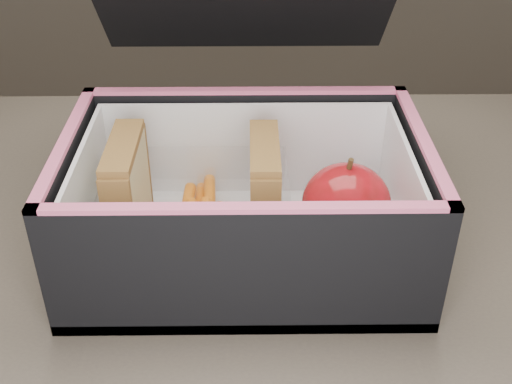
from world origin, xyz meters
TOP-DOWN VIEW (x-y plane):
  - kitchen_table at (0.00, 0.00)m, footprint 1.20×0.80m
  - lunch_bag at (-0.00, 0.05)m, footprint 0.32×0.35m
  - plastic_tub at (-0.05, 0.04)m, footprint 0.17×0.12m
  - sandwich_left at (-0.11, 0.04)m, footprint 0.03×0.09m
  - sandwich_right at (0.02, 0.04)m, footprint 0.03×0.09m
  - carrot_sticks at (-0.05, 0.04)m, footprint 0.05×0.15m
  - paper_napkin at (0.08, 0.04)m, footprint 0.10×0.10m
  - red_apple at (0.09, 0.04)m, footprint 0.11×0.11m

SIDE VIEW (x-z plane):
  - kitchen_table at x=0.00m, z-range 0.28..1.03m
  - paper_napkin at x=0.08m, z-range 0.76..0.77m
  - carrot_sticks at x=-0.05m, z-range 0.77..0.80m
  - plastic_tub at x=-0.05m, z-range 0.76..0.83m
  - red_apple at x=0.09m, z-range 0.77..0.85m
  - sandwich_right at x=0.02m, z-range 0.77..0.87m
  - lunch_bag at x=0.00m, z-range 0.68..0.96m
  - sandwich_left at x=-0.11m, z-range 0.77..0.87m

